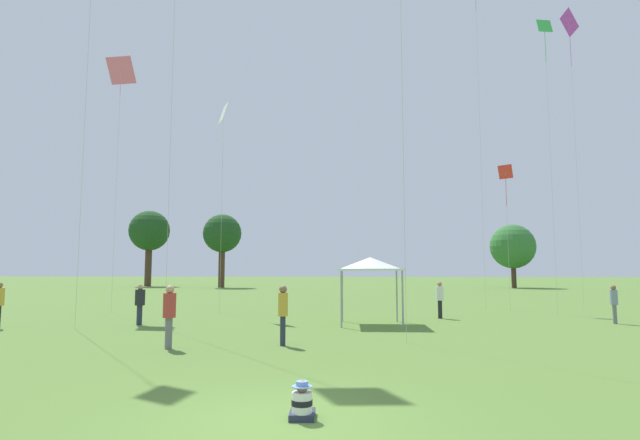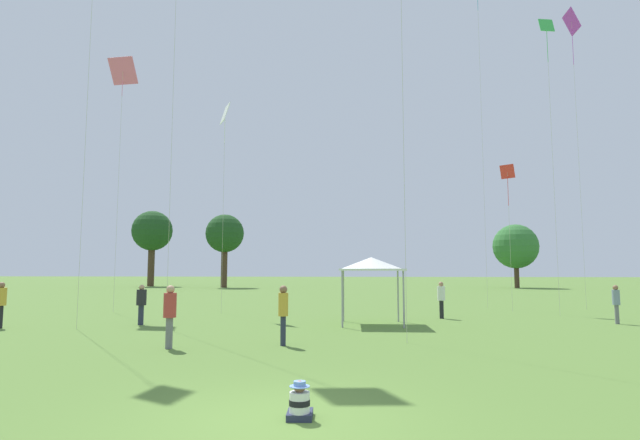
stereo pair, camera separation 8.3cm
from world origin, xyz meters
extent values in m
plane|color=#567A33|center=(0.00, 0.00, 0.00)|extent=(300.00, 300.00, 0.00)
cube|color=#282D47|center=(0.35, 0.21, 0.05)|extent=(0.40, 0.49, 0.10)
cylinder|color=white|center=(0.36, 0.12, 0.25)|extent=(0.32, 0.32, 0.30)
cylinder|color=black|center=(0.36, 0.12, 0.25)|extent=(0.33, 0.33, 0.08)
sphere|color=brown|center=(0.36, 0.12, 0.47)|extent=(0.18, 0.18, 0.18)
cylinder|color=#6B8ED1|center=(0.36, 0.12, 0.48)|extent=(0.30, 0.30, 0.01)
cylinder|color=#6B8ED1|center=(0.36, 0.12, 0.51)|extent=(0.18, 0.18, 0.08)
cylinder|color=#282D42|center=(-7.69, 12.05, 0.39)|extent=(0.23, 0.23, 0.78)
cylinder|color=#232328|center=(-7.69, 12.05, 1.09)|extent=(0.42, 0.42, 0.62)
sphere|color=tan|center=(-7.69, 12.05, 1.49)|extent=(0.21, 0.21, 0.21)
sphere|color=brown|center=(-12.50, 10.46, 1.62)|extent=(0.23, 0.23, 0.23)
cylinder|color=slate|center=(-4.19, 6.35, 0.43)|extent=(0.28, 0.28, 0.86)
cylinder|color=#B23833|center=(-4.19, 6.35, 1.20)|extent=(0.50, 0.50, 0.68)
sphere|color=tan|center=(-4.19, 6.35, 1.64)|extent=(0.23, 0.23, 0.23)
cylinder|color=#282D42|center=(-1.10, 7.19, 0.43)|extent=(0.22, 0.22, 0.85)
cylinder|color=gold|center=(-1.10, 7.19, 1.19)|extent=(0.40, 0.40, 0.67)
sphere|color=brown|center=(-1.10, 7.19, 1.62)|extent=(0.23, 0.23, 0.23)
cylinder|color=slate|center=(11.48, 14.24, 0.38)|extent=(0.22, 0.22, 0.77)
cylinder|color=gray|center=(11.48, 14.24, 1.07)|extent=(0.41, 0.41, 0.61)
sphere|color=brown|center=(11.48, 14.24, 1.47)|extent=(0.21, 0.21, 0.21)
cylinder|color=black|center=(4.69, 15.87, 0.41)|extent=(0.22, 0.22, 0.81)
cylinder|color=silver|center=(4.69, 15.87, 1.13)|extent=(0.41, 0.41, 0.64)
sphere|color=#A37556|center=(4.69, 15.87, 1.55)|extent=(0.22, 0.22, 0.22)
cube|color=white|center=(1.53, 13.09, 2.20)|extent=(2.67, 2.67, 0.08)
cone|color=white|center=(1.53, 13.09, 2.47)|extent=(2.54, 2.54, 0.47)
cylinder|color=#99999E|center=(0.32, 14.22, 1.08)|extent=(0.07, 0.07, 2.16)
cylinder|color=#99999E|center=(2.66, 14.29, 1.08)|extent=(0.07, 0.07, 2.16)
cylinder|color=#99999E|center=(0.40, 11.88, 1.08)|extent=(0.07, 0.07, 2.16)
cylinder|color=#99999E|center=(2.73, 11.96, 1.08)|extent=(0.07, 0.07, 2.16)
cube|color=red|center=(8.98, 20.11, 7.51)|extent=(0.75, 0.64, 0.73)
cylinder|color=red|center=(8.98, 20.11, 6.45)|extent=(0.02, 0.02, 1.60)
cylinder|color=#BCB7A8|center=(8.98, 20.11, 3.76)|extent=(0.01, 0.01, 7.51)
cylinder|color=#BCB7A8|center=(2.54, 8.09, 10.69)|extent=(0.01, 0.01, 21.37)
cube|color=#B738C6|center=(13.40, 21.75, 16.66)|extent=(0.55, 1.30, 1.20)
cylinder|color=#B738C6|center=(13.40, 21.75, 15.13)|extent=(0.02, 0.02, 2.16)
cylinder|color=#BCB7A8|center=(13.40, 21.75, 8.33)|extent=(0.01, 0.01, 16.66)
cube|color=pink|center=(-11.73, 17.50, 12.92)|extent=(1.50, 0.85, 1.27)
cylinder|color=pink|center=(-11.73, 17.50, 11.97)|extent=(0.02, 0.02, 0.90)
cylinder|color=#BCB7A8|center=(-11.73, 17.50, 6.46)|extent=(0.01, 0.01, 12.92)
cylinder|color=#339EDB|center=(8.18, 22.14, 18.37)|extent=(0.02, 0.02, 1.10)
cylinder|color=#BCB7A8|center=(8.18, 22.14, 9.61)|extent=(0.01, 0.01, 19.21)
cylinder|color=#BCB7A8|center=(-6.14, 10.84, 9.12)|extent=(0.01, 0.01, 18.23)
cylinder|color=#BCB7A8|center=(-9.45, 10.50, 8.98)|extent=(0.01, 0.01, 17.95)
cube|color=white|center=(-6.07, 17.68, 10.45)|extent=(0.80, 1.08, 1.01)
cylinder|color=white|center=(-6.07, 17.68, 9.46)|extent=(0.02, 0.02, 1.25)
cylinder|color=#BCB7A8|center=(-6.07, 17.68, 5.23)|extent=(0.01, 0.01, 10.44)
cube|color=green|center=(10.55, 17.81, 14.59)|extent=(0.79, 0.38, 0.73)
cylinder|color=green|center=(10.55, 17.81, 13.49)|extent=(0.02, 0.02, 1.67)
cylinder|color=#BCB7A8|center=(10.55, 17.81, 7.30)|extent=(0.01, 0.01, 14.58)
cylinder|color=#473323|center=(19.51, 55.91, 1.79)|extent=(0.59, 0.59, 3.57)
sphere|color=#337033|center=(19.51, 55.91, 5.07)|extent=(5.43, 5.43, 5.43)
cylinder|color=#473323|center=(-27.58, 57.23, 2.99)|extent=(0.87, 0.87, 5.97)
sphere|color=#1E471E|center=(-27.58, 57.23, 7.45)|extent=(5.36, 5.36, 5.36)
cylinder|color=#473323|center=(-16.39, 53.29, 2.71)|extent=(0.77, 0.77, 5.42)
sphere|color=#1E471E|center=(-16.39, 53.29, 6.73)|extent=(4.75, 4.75, 4.75)
camera|label=1|loc=(1.30, -7.41, 2.20)|focal=28.00mm
camera|label=2|loc=(1.38, -7.40, 2.20)|focal=28.00mm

